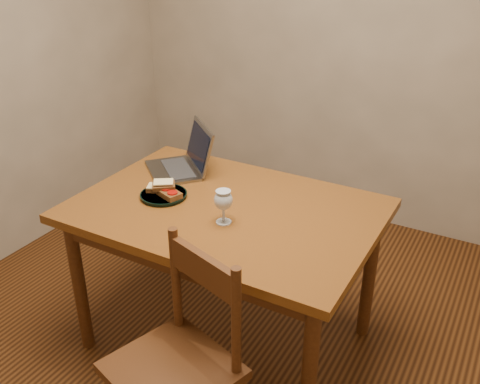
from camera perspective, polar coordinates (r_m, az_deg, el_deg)
The scene contains 10 objects.
floor at distance 2.70m, azimuth -1.34°, elevation -16.57°, with size 3.20×3.20×0.02m, color black.
back_wall at distance 3.49m, azimuth 12.60°, elevation 17.19°, with size 3.20×0.02×2.60m, color gray.
table at distance 2.37m, azimuth -1.52°, elevation -3.38°, with size 1.30×0.90×0.74m.
chair at distance 1.98m, azimuth -6.75°, elevation -16.95°, with size 0.51×0.50×0.44m.
plate at distance 2.42m, azimuth -8.15°, elevation -0.34°, with size 0.21×0.21×0.02m, color black.
sandwich_cheese at distance 2.44m, azimuth -8.71°, elevation 0.45°, with size 0.10×0.06×0.03m, color #381E0C, non-canonical shape.
sandwich_tomato at distance 2.38m, azimuth -7.56°, elevation -0.08°, with size 0.11×0.07×0.04m, color #381E0C, non-canonical shape.
sandwich_top at distance 2.41m, azimuth -8.15°, elevation 0.74°, with size 0.10×0.06×0.03m, color #381E0C, non-canonical shape.
milk_glass at distance 2.17m, azimuth -1.78°, elevation -1.58°, with size 0.08×0.08×0.15m, color white, non-canonical shape.
laptop at distance 2.66m, azimuth -5.87°, elevation 3.53°, with size 0.42×0.42×0.23m.
Camera 1 is at (1.01, -1.68, 1.84)m, focal length 40.00 mm.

